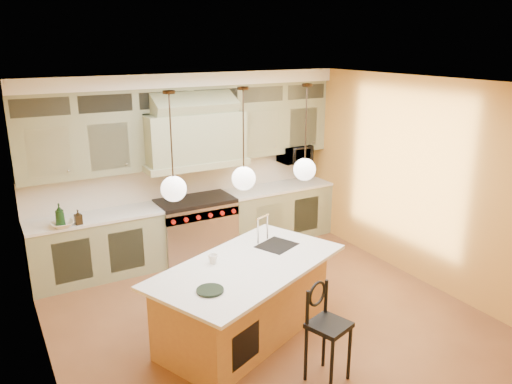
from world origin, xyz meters
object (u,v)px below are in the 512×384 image
range (196,227)px  microwave (295,154)px  kitchen_island (245,298)px  counter_stool (327,327)px

range → microwave: 2.18m
kitchen_island → range: bearing=57.7°
microwave → kitchen_island: bearing=-133.2°
range → microwave: bearing=3.1°
range → kitchen_island: bearing=-99.4°
range → microwave: microwave is taller
counter_stool → microwave: size_ratio=1.95×
range → counter_stool: bearing=-91.1°
kitchen_island → microwave: bearing=23.9°
microwave → counter_stool: bearing=-119.1°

